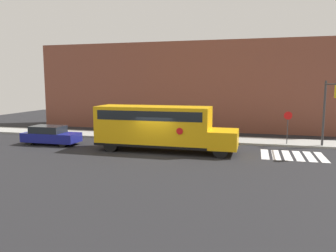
% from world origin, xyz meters
% --- Properties ---
extents(ground_plane, '(60.00, 60.00, 0.00)m').
position_xyz_m(ground_plane, '(0.00, 0.00, 0.00)').
color(ground_plane, black).
extents(sidewalk_strip, '(44.00, 3.00, 0.15)m').
position_xyz_m(sidewalk_strip, '(0.00, 6.50, 0.07)').
color(sidewalk_strip, '#9E9E99').
rests_on(sidewalk_strip, ground).
extents(building_backdrop, '(32.00, 4.00, 8.75)m').
position_xyz_m(building_backdrop, '(0.00, 13.00, 4.37)').
color(building_backdrop, brown).
rests_on(building_backdrop, ground).
extents(crosswalk_stripes, '(4.00, 3.20, 0.01)m').
position_xyz_m(crosswalk_stripes, '(8.89, 2.00, 0.00)').
color(crosswalk_stripes, white).
rests_on(crosswalk_stripes, ground).
extents(school_bus, '(9.77, 2.57, 3.13)m').
position_xyz_m(school_bus, '(-0.06, 1.16, 1.79)').
color(school_bus, '#EAA80F').
rests_on(school_bus, ground).
extents(parked_car, '(4.39, 1.72, 1.44)m').
position_xyz_m(parked_car, '(-8.87, 1.38, 0.72)').
color(parked_car, navy).
rests_on(parked_car, ground).
extents(stop_sign, '(0.60, 0.10, 2.61)m').
position_xyz_m(stop_sign, '(8.82, 5.50, 1.67)').
color(stop_sign, '#38383A').
rests_on(stop_sign, ground).
extents(traffic_light, '(0.28, 3.85, 4.91)m').
position_xyz_m(traffic_light, '(11.29, 4.17, 3.32)').
color(traffic_light, '#38383A').
rests_on(traffic_light, ground).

